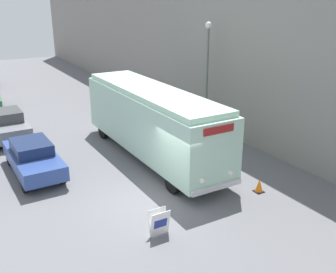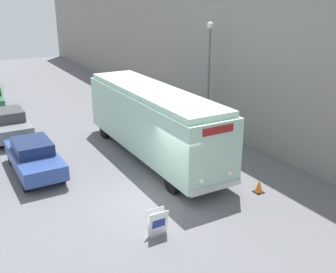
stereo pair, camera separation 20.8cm
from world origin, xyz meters
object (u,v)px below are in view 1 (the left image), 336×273
object	(u,v)px
streetlamp	(207,62)
parked_car_near	(33,157)
parked_car_mid	(7,125)
vintage_bus	(152,120)
traffic_cone	(259,186)
sign_board	(159,223)

from	to	relation	value
streetlamp	parked_car_near	size ratio (longest dim) A/B	1.35
parked_car_near	parked_car_mid	world-z (taller)	parked_car_mid
vintage_bus	streetlamp	size ratio (longest dim) A/B	1.69
parked_car_near	parked_car_mid	xyz separation A→B (m)	(-0.21, 5.29, 0.04)
streetlamp	parked_car_near	xyz separation A→B (m)	(-9.67, -0.70, -3.22)
parked_car_near	traffic_cone	world-z (taller)	parked_car_near
streetlamp	parked_car_mid	distance (m)	11.36
vintage_bus	streetlamp	distance (m)	5.04
parked_car_near	vintage_bus	bearing A→B (deg)	-10.31
streetlamp	parked_car_mid	xyz separation A→B (m)	(-9.88, 4.59, -3.19)
vintage_bus	streetlamp	xyz separation A→B (m)	(4.29, 1.59, 2.12)
vintage_bus	parked_car_near	size ratio (longest dim) A/B	2.29
sign_board	traffic_cone	size ratio (longest dim) A/B	1.64
vintage_bus	streetlamp	world-z (taller)	streetlamp
vintage_bus	parked_car_mid	xyz separation A→B (m)	(-5.60, 6.19, -1.07)
sign_board	traffic_cone	bearing A→B (deg)	7.07
vintage_bus	sign_board	distance (m)	6.84
sign_board	parked_car_mid	distance (m)	12.47
parked_car_near	traffic_cone	size ratio (longest dim) A/B	8.26
parked_car_near	parked_car_mid	size ratio (longest dim) A/B	1.11
parked_car_near	traffic_cone	distance (m)	9.65
vintage_bus	parked_car_near	xyz separation A→B (m)	(-5.38, 0.89, -1.11)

